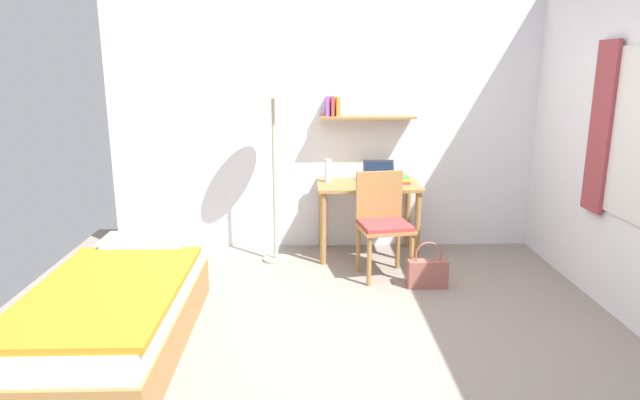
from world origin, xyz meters
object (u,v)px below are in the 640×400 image
object	(u,v)px
desk	(368,197)
laptop	(379,177)
desk_chair	(383,220)
book_stack	(401,179)
bed	(116,314)
handbag	(428,272)
water_bottle	(328,170)
standing_lamp	(273,95)

from	to	relation	value
desk	laptop	size ratio (longest dim) A/B	3.19
desk_chair	book_stack	size ratio (longest dim) A/B	3.78
book_stack	bed	bearing A→B (deg)	-139.80
desk	handbag	size ratio (longest dim) A/B	2.44
bed	desk	bearing A→B (deg)	44.07
water_bottle	desk_chair	bearing A→B (deg)	-52.36
desk	standing_lamp	world-z (taller)	standing_lamp
water_bottle	laptop	bearing A→B (deg)	-0.81
desk_chair	laptop	size ratio (longest dim) A/B	2.98
bed	desk_chair	size ratio (longest dim) A/B	2.07
standing_lamp	laptop	xyz separation A→B (m)	(1.00, 0.21, -0.78)
desk	bed	bearing A→B (deg)	-135.93
desk	laptop	bearing A→B (deg)	32.42
bed	handbag	xyz separation A→B (m)	(2.26, 0.96, -0.11)
standing_lamp	water_bottle	xyz separation A→B (m)	(0.50, 0.22, -0.72)
handbag	laptop	bearing A→B (deg)	109.03
standing_lamp	water_bottle	distance (m)	0.91
desk	water_bottle	world-z (taller)	water_bottle
desk	handbag	distance (m)	1.03
bed	handbag	size ratio (longest dim) A/B	4.73
desk	book_stack	world-z (taller)	book_stack
desk_chair	laptop	bearing A→B (deg)	86.45
laptop	book_stack	size ratio (longest dim) A/B	1.27
handbag	desk_chair	bearing A→B (deg)	138.35
desk	book_stack	xyz separation A→B (m)	(0.32, 0.04, 0.17)
laptop	handbag	distance (m)	1.14
desk_chair	book_stack	bearing A→B (deg)	66.42
standing_lamp	water_bottle	world-z (taller)	standing_lamp
laptop	desk_chair	bearing A→B (deg)	-93.55
desk	water_bottle	xyz separation A→B (m)	(-0.38, 0.08, 0.25)
desk_chair	handbag	world-z (taller)	desk_chair
laptop	book_stack	xyz separation A→B (m)	(0.21, -0.03, -0.02)
desk_chair	standing_lamp	world-z (taller)	standing_lamp
bed	handbag	world-z (taller)	bed
standing_lamp	handbag	world-z (taller)	standing_lamp
bed	water_bottle	distance (m)	2.43
bed	laptop	xyz separation A→B (m)	(1.95, 1.85, 0.53)
bed	standing_lamp	distance (m)	2.31
desk_chair	handbag	bearing A→B (deg)	-41.65
bed	standing_lamp	world-z (taller)	standing_lamp
standing_lamp	handbag	bearing A→B (deg)	-27.53
bed	book_stack	world-z (taller)	book_stack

